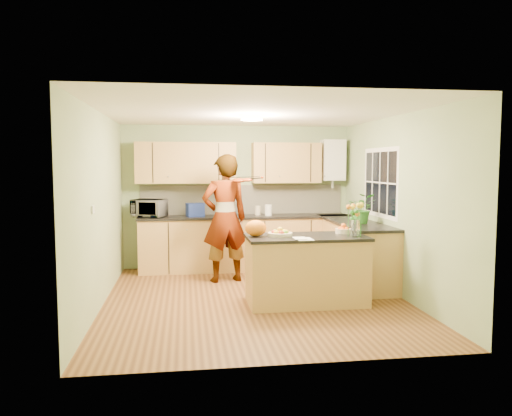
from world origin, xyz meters
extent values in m
plane|color=#533017|center=(0.00, 0.00, 0.00)|extent=(4.50, 4.50, 0.00)
cube|color=white|center=(0.00, 0.00, 2.50)|extent=(4.00, 4.50, 0.02)
cube|color=gray|center=(0.00, 2.25, 1.25)|extent=(4.00, 0.02, 2.50)
cube|color=gray|center=(0.00, -2.25, 1.25)|extent=(4.00, 0.02, 2.50)
cube|color=gray|center=(-2.00, 0.00, 1.25)|extent=(0.02, 4.50, 2.50)
cube|color=gray|center=(2.00, 0.00, 1.25)|extent=(0.02, 4.50, 2.50)
cube|color=tan|center=(0.10, 1.95, 0.45)|extent=(3.60, 0.60, 0.90)
cube|color=black|center=(0.10, 1.94, 0.92)|extent=(3.64, 0.62, 0.04)
cube|color=tan|center=(1.70, 0.85, 0.45)|extent=(0.60, 2.20, 0.90)
cube|color=black|center=(1.69, 0.85, 0.92)|extent=(0.62, 2.24, 0.04)
cube|color=beige|center=(0.10, 2.23, 1.20)|extent=(3.60, 0.02, 0.52)
cube|color=tan|center=(-0.90, 2.08, 1.85)|extent=(1.70, 0.34, 0.70)
cube|color=tan|center=(0.85, 2.08, 1.85)|extent=(1.20, 0.34, 0.70)
cube|color=white|center=(1.70, 2.09, 1.90)|extent=(0.40, 0.30, 0.72)
cylinder|color=#AEAEB3|center=(1.70, 2.09, 1.50)|extent=(0.06, 0.06, 0.20)
cube|color=white|center=(1.99, 0.60, 1.55)|extent=(0.01, 1.30, 1.05)
cube|color=black|center=(1.99, 0.60, 1.55)|extent=(0.01, 1.18, 0.92)
cube|color=white|center=(-1.99, -0.60, 1.30)|extent=(0.02, 0.09, 0.09)
cylinder|color=#FFEABF|center=(0.00, 0.30, 2.46)|extent=(0.30, 0.30, 0.06)
cylinder|color=white|center=(0.00, 0.30, 2.49)|extent=(0.10, 0.10, 0.02)
cube|color=tan|center=(0.64, -0.28, 0.43)|extent=(1.52, 0.76, 0.86)
cube|color=black|center=(0.64, -0.28, 0.88)|extent=(1.56, 0.80, 0.04)
cylinder|color=beige|center=(0.29, -0.28, 0.92)|extent=(0.32, 0.32, 0.05)
cylinder|color=beige|center=(1.19, -0.13, 0.93)|extent=(0.22, 0.22, 0.06)
cylinder|color=silver|center=(1.24, -0.46, 1.00)|extent=(0.11, 0.11, 0.22)
ellipsoid|color=orange|center=(-0.02, -0.23, 1.00)|extent=(0.35, 0.33, 0.21)
cube|color=white|center=(0.54, -0.58, 0.90)|extent=(0.19, 0.26, 0.01)
imported|color=#E6AF8C|center=(-0.32, 1.10, 0.99)|extent=(0.81, 0.62, 1.98)
imported|color=white|center=(-1.53, 1.96, 1.09)|extent=(0.64, 0.55, 0.30)
cube|color=navy|center=(-0.76, 1.94, 1.05)|extent=(0.32, 0.27, 0.23)
cylinder|color=#AEAEB3|center=(-0.11, 1.98, 1.05)|extent=(0.16, 0.16, 0.22)
sphere|color=black|center=(-0.11, 1.98, 1.20)|extent=(0.08, 0.08, 0.08)
cylinder|color=beige|center=(0.33, 2.00, 1.02)|extent=(0.13, 0.13, 0.16)
cylinder|color=white|center=(0.50, 1.91, 1.03)|extent=(0.16, 0.16, 0.19)
imported|color=#307627|center=(1.70, 0.54, 1.17)|extent=(0.51, 0.48, 0.45)
camera|label=1|loc=(-0.92, -6.57, 1.82)|focal=35.00mm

